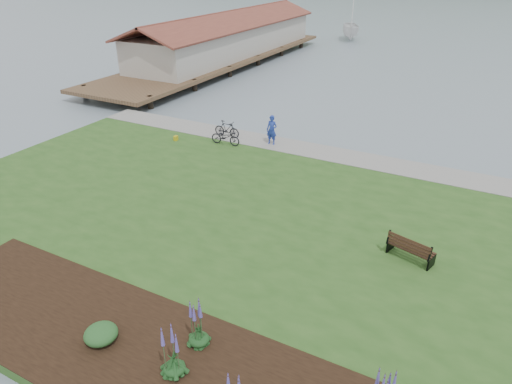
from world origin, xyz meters
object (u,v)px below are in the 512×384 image
person (272,128)px  park_bench (410,248)px  bicycle_a (225,137)px  sailboat (350,40)px

person → park_bench: bearing=-40.4°
bicycle_a → sailboat: sailboat is taller
person → bicycle_a: bearing=-151.4°
park_bench → bicycle_a: size_ratio=0.98×
bicycle_a → sailboat: size_ratio=0.07×
person → sailboat: size_ratio=0.08×
park_bench → sailboat: (-18.14, 50.45, -0.92)m
park_bench → person: size_ratio=0.86×
park_bench → sailboat: sailboat is taller
park_bench → sailboat: 53.62m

